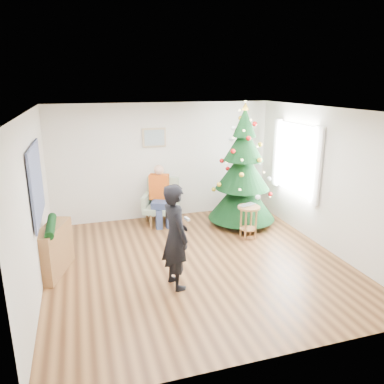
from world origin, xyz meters
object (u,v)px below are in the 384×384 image
object	(u,v)px
standing_man	(175,237)
stool	(248,222)
armchair	(162,207)
console	(54,250)
christmas_tree	(243,172)

from	to	relation	value
standing_man	stool	bearing A→B (deg)	-65.19
armchair	standing_man	xyz separation A→B (m)	(-0.38, -2.70, 0.44)
stool	console	xyz separation A→B (m)	(-3.64, -0.38, 0.06)
armchair	console	bearing A→B (deg)	-117.87
console	standing_man	bearing A→B (deg)	-10.06
armchair	standing_man	distance (m)	2.76
stool	armchair	bearing A→B (deg)	137.67
stool	standing_man	xyz separation A→B (m)	(-1.85, -1.36, 0.47)
christmas_tree	stool	xyz separation A→B (m)	(-0.20, -0.79, -0.84)
console	christmas_tree	bearing A→B (deg)	35.40
stool	armchair	world-z (taller)	armchair
stool	console	world-z (taller)	console
christmas_tree	armchair	size ratio (longest dim) A/B	2.63
stool	armchair	distance (m)	1.99
armchair	standing_man	bearing A→B (deg)	-74.30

